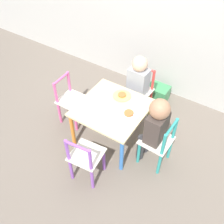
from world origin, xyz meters
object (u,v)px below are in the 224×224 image
at_px(kids_table, 112,111).
at_px(child_right, 155,125).
at_px(child_back, 137,82).
at_px(chair_red, 139,92).
at_px(plate_right, 129,114).
at_px(plate_back, 122,96).
at_px(storage_bin, 158,93).
at_px(chair_teal, 158,143).
at_px(chair_purple, 85,158).
at_px(chair_pink, 71,101).

xyz_separation_m(kids_table, child_right, (0.44, -0.02, 0.09)).
bearing_deg(child_back, chair_red, 90.00).
bearing_deg(child_right, plate_right, -91.72).
bearing_deg(plate_back, storage_bin, 77.41).
height_order(chair_teal, chair_red, same).
bearing_deg(child_back, plate_right, -67.58).
bearing_deg(storage_bin, chair_red, -110.65).
distance_m(child_right, child_back, 0.62).
bearing_deg(chair_teal, child_right, -90.00).
bearing_deg(plate_back, chair_red, 85.05).
xyz_separation_m(chair_purple, storage_bin, (0.09, 1.29, -0.18)).
bearing_deg(chair_red, chair_pink, -132.86).
height_order(chair_red, plate_back, chair_red).
distance_m(chair_teal, chair_purple, 0.66).
height_order(chair_red, chair_pink, same).
xyz_separation_m(chair_purple, chair_pink, (-0.55, 0.49, 0.00)).
relative_size(chair_purple, plate_back, 3.10).
bearing_deg(child_back, storage_bin, 75.47).
xyz_separation_m(kids_table, chair_teal, (0.50, -0.02, -0.11)).
bearing_deg(chair_red, storage_bin, 72.55).
bearing_deg(chair_purple, chair_pink, -47.38).
bearing_deg(kids_table, chair_red, 86.80).
relative_size(plate_right, storage_bin, 0.80).
distance_m(plate_right, storage_bin, 0.87).
xyz_separation_m(chair_teal, chair_pink, (-1.01, 0.01, 0.00)).
height_order(kids_table, chair_teal, chair_teal).
height_order(child_right, child_back, child_right).
bearing_deg(chair_red, plate_right, -70.19).
height_order(kids_table, child_right, child_right).
distance_m(chair_red, plate_back, 0.37).
xyz_separation_m(child_right, plate_right, (-0.26, 0.02, -0.02)).
bearing_deg(storage_bin, kids_table, -99.83).
relative_size(chair_purple, chair_pink, 1.00).
bearing_deg(plate_right, chair_pink, -179.21).
xyz_separation_m(chair_purple, plate_right, (0.13, 0.50, 0.17)).
xyz_separation_m(child_back, storage_bin, (0.11, 0.35, -0.35)).
distance_m(chair_pink, storage_bin, 1.04).
height_order(chair_teal, chair_pink, same).
relative_size(chair_teal, chair_purple, 1.00).
relative_size(plate_right, plate_back, 1.10).
distance_m(chair_teal, child_right, 0.20).
bearing_deg(plate_right, plate_back, 135.00).
height_order(kids_table, plate_back, plate_back).
height_order(chair_purple, chair_pink, same).
relative_size(child_back, storage_bin, 3.06).
bearing_deg(chair_pink, chair_red, -47.14).
relative_size(chair_teal, storage_bin, 2.26).
height_order(chair_teal, storage_bin, chair_teal).
distance_m(kids_table, chair_pink, 0.51).
bearing_deg(plate_right, storage_bin, 92.95).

